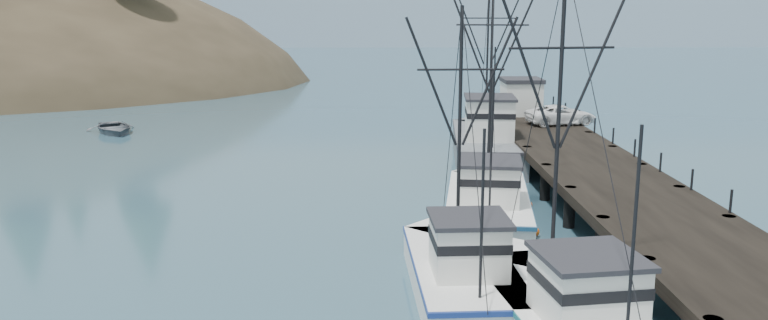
# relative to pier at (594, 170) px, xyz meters

# --- Properties ---
(pier) EXTENTS (6.00, 44.00, 2.00)m
(pier) POSITION_rel_pier_xyz_m (0.00, 0.00, 0.00)
(pier) COLOR black
(pier) RESTS_ON ground
(distant_ridge) EXTENTS (360.00, 40.00, 26.00)m
(distant_ridge) POSITION_rel_pier_xyz_m (-4.00, 154.00, -1.69)
(distant_ridge) COLOR #9EB2C6
(distant_ridge) RESTS_ON ground
(distant_ridge_far) EXTENTS (180.00, 25.00, 18.00)m
(distant_ridge_far) POSITION_rel_pier_xyz_m (-54.00, 169.00, -1.69)
(distant_ridge_far) COLOR silver
(distant_ridge_far) RESTS_ON ground
(moored_sailboats) EXTENTS (23.72, 19.47, 6.35)m
(moored_sailboats) POSITION_rel_pier_xyz_m (-45.44, 43.71, -1.36)
(moored_sailboats) COLOR white
(moored_sailboats) RESTS_ON ground
(trawler_near) EXTENTS (5.36, 12.22, 12.17)m
(trawler_near) POSITION_rel_pier_xyz_m (-5.86, -16.55, -0.87)
(trawler_near) COLOR white
(trawler_near) RESTS_ON ground
(trawler_mid) EXTENTS (4.00, 10.86, 10.83)m
(trawler_mid) POSITION_rel_pier_xyz_m (-8.73, -12.77, -0.87)
(trawler_mid) COLOR white
(trawler_mid) RESTS_ON ground
(trawler_far) EXTENTS (5.48, 12.53, 12.56)m
(trawler_far) POSITION_rel_pier_xyz_m (-6.22, -3.14, -0.87)
(trawler_far) COLOR white
(trawler_far) RESTS_ON ground
(work_vessel) EXTENTS (5.41, 14.67, 12.37)m
(work_vessel) POSITION_rel_pier_xyz_m (-4.18, 10.62, -0.46)
(work_vessel) COLOR slate
(work_vessel) RESTS_ON ground
(pier_shed) EXTENTS (3.00, 3.20, 2.80)m
(pier_shed) POSITION_rel_pier_xyz_m (-0.40, 18.00, 1.73)
(pier_shed) COLOR silver
(pier_shed) RESTS_ON pier
(pickup_truck) EXTENTS (5.32, 3.23, 1.38)m
(pickup_truck) POSITION_rel_pier_xyz_m (1.50, 13.18, 1.00)
(pickup_truck) COLOR white
(pickup_truck) RESTS_ON pier
(motorboat) EXTENTS (6.01, 6.65, 1.13)m
(motorboat) POSITION_rel_pier_xyz_m (-33.13, 21.79, -1.69)
(motorboat) COLOR #5B5F65
(motorboat) RESTS_ON ground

